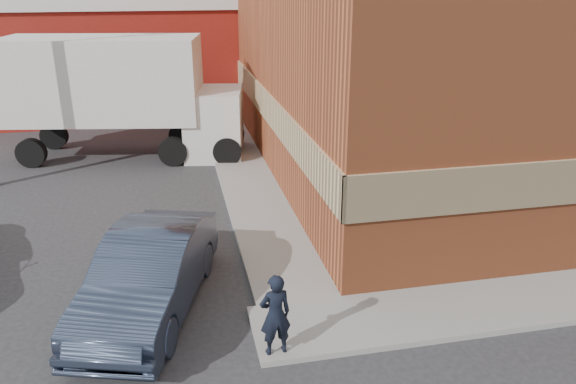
{
  "coord_description": "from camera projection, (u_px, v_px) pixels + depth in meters",
  "views": [
    {
      "loc": [
        -1.71,
        -9.71,
        6.38
      ],
      "look_at": [
        0.8,
        2.08,
        1.72
      ],
      "focal_mm": 35.0,
      "sensor_mm": 36.0,
      "label": 1
    }
  ],
  "objects": [
    {
      "name": "man",
      "position": [
        275.0,
        315.0,
        9.72
      ],
      "size": [
        0.61,
        0.44,
        1.55
      ],
      "primitive_type": "imported",
      "rotation": [
        0.0,
        0.0,
        3.26
      ],
      "color": "black",
      "rests_on": "sidewalk_south"
    },
    {
      "name": "warehouse",
      "position": [
        77.0,
        54.0,
        27.57
      ],
      "size": [
        16.3,
        8.3,
        5.6
      ],
      "color": "maroon",
      "rests_on": "ground"
    },
    {
      "name": "sedan",
      "position": [
        149.0,
        274.0,
        11.19
      ],
      "size": [
        3.12,
        5.25,
        1.63
      ],
      "primitive_type": "imported",
      "rotation": [
        0.0,
        0.0,
        -0.3
      ],
      "color": "#2A3347",
      "rests_on": "ground"
    },
    {
      "name": "box_truck",
      "position": [
        128.0,
        90.0,
        20.32
      ],
      "size": [
        9.2,
        4.13,
        4.38
      ],
      "rotation": [
        0.0,
        0.0,
        -0.18
      ],
      "color": "silver",
      "rests_on": "ground"
    },
    {
      "name": "ground",
      "position": [
        271.0,
        309.0,
        11.49
      ],
      "size": [
        90.0,
        90.0,
        0.0
      ],
      "primitive_type": "plane",
      "color": "#28282B",
      "rests_on": "ground"
    },
    {
      "name": "sidewalk_west",
      "position": [
        242.0,
        167.0,
        19.8
      ],
      "size": [
        1.8,
        18.0,
        0.12
      ],
      "primitive_type": "cube",
      "color": "gray",
      "rests_on": "ground"
    },
    {
      "name": "brick_building",
      "position": [
        462.0,
        28.0,
        19.66
      ],
      "size": [
        14.25,
        18.25,
        9.36
      ],
      "color": "#A54E2A",
      "rests_on": "ground"
    }
  ]
}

